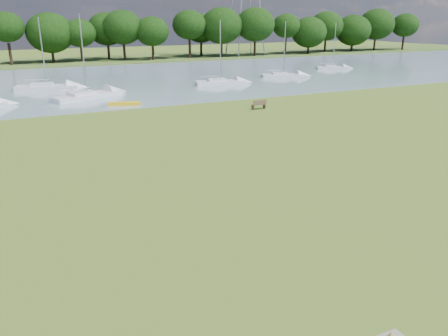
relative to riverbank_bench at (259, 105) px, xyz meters
name	(u,v)px	position (x,y,z in m)	size (l,w,h in m)	color
ground	(182,193)	(-13.80, -16.75, -0.46)	(220.00, 220.00, 0.00)	#56682A
river	(77,83)	(-13.80, 25.25, -0.46)	(220.00, 40.00, 0.10)	gray
far_bank	(57,62)	(-13.80, 55.25, -0.46)	(220.00, 20.00, 0.40)	#4C6626
riverbank_bench	(259,105)	(0.00, 0.00, 0.00)	(1.49, 0.50, 0.91)	brown
kayak	(125,104)	(-11.41, 7.25, -0.25)	(3.18, 0.74, 0.32)	yellow
tree_line	(102,30)	(-5.46, 51.25, 5.48)	(158.42, 8.25, 9.98)	black
sailboat_2	(332,67)	(27.08, 23.60, 0.00)	(5.48, 3.25, 7.37)	silver
sailboat_3	(87,94)	(-14.30, 12.70, 0.06)	(7.95, 5.15, 8.74)	silver
sailboat_5	(283,74)	(14.30, 18.62, 0.00)	(6.54, 3.73, 7.73)	silver
sailboat_6	(220,81)	(2.92, 15.74, 0.07)	(6.73, 2.81, 7.96)	silver
sailboat_7	(46,86)	(-17.88, 20.63, 0.09)	(7.47, 3.71, 8.35)	silver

